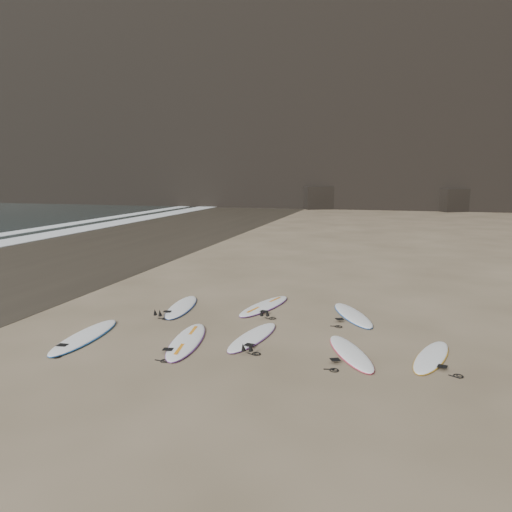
# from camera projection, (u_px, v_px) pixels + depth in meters

# --- Properties ---
(ground) EXTENTS (240.00, 240.00, 0.00)m
(ground) POSITION_uv_depth(u_px,v_px,m) (275.00, 345.00, 11.39)
(ground) COLOR #897559
(ground) RESTS_ON ground
(wet_sand) EXTENTS (12.00, 200.00, 0.01)m
(wet_sand) POSITION_uv_depth(u_px,v_px,m) (63.00, 254.00, 24.33)
(wet_sand) COLOR #383026
(wet_sand) RESTS_ON ground
(surfboard_0) EXTENTS (0.82, 2.80, 0.10)m
(surfboard_0) POSITION_uv_depth(u_px,v_px,m) (85.00, 336.00, 11.84)
(surfboard_0) COLOR white
(surfboard_0) RESTS_ON ground
(surfboard_1) EXTENTS (1.07, 2.74, 0.10)m
(surfboard_1) POSITION_uv_depth(u_px,v_px,m) (187.00, 341.00, 11.52)
(surfboard_1) COLOR white
(surfboard_1) RESTS_ON ground
(surfboard_2) EXTENTS (0.95, 2.46, 0.09)m
(surfboard_2) POSITION_uv_depth(u_px,v_px,m) (253.00, 337.00, 11.82)
(surfboard_2) COLOR white
(surfboard_2) RESTS_ON ground
(surfboard_3) EXTENTS (1.46, 2.35, 0.08)m
(surfboard_3) POSITION_uv_depth(u_px,v_px,m) (351.00, 352.00, 10.78)
(surfboard_3) COLOR white
(surfboard_3) RESTS_ON ground
(surfboard_4) EXTENTS (1.11, 2.29, 0.08)m
(surfboard_4) POSITION_uv_depth(u_px,v_px,m) (431.00, 356.00, 10.55)
(surfboard_4) COLOR white
(surfboard_4) RESTS_ON ground
(surfboard_5) EXTENTS (1.00, 2.63, 0.09)m
(surfboard_5) POSITION_uv_depth(u_px,v_px,m) (182.00, 307.00, 14.48)
(surfboard_5) COLOR white
(surfboard_5) RESTS_ON ground
(surfboard_6) EXTENTS (1.27, 2.73, 0.10)m
(surfboard_6) POSITION_uv_depth(u_px,v_px,m) (265.00, 306.00, 14.58)
(surfboard_6) COLOR white
(surfboard_6) RESTS_ON ground
(surfboard_7) EXTENTS (1.58, 2.52, 0.09)m
(surfboard_7) POSITION_uv_depth(u_px,v_px,m) (353.00, 315.00, 13.65)
(surfboard_7) COLOR white
(surfboard_7) RESTS_ON ground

